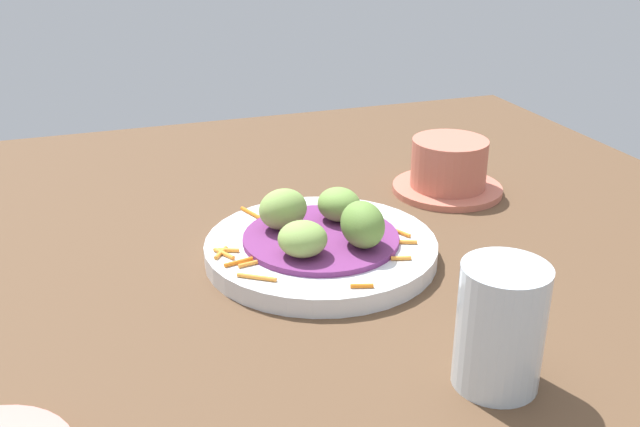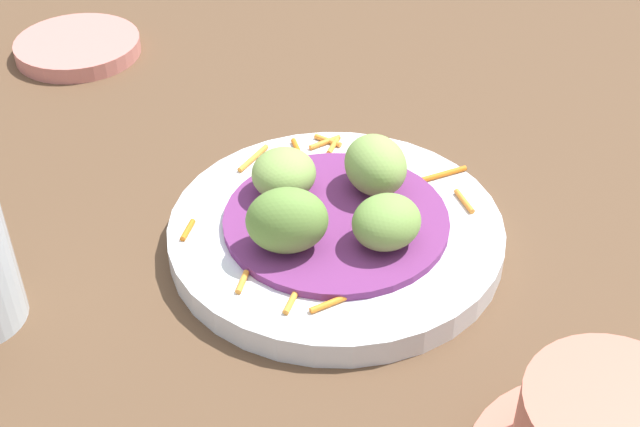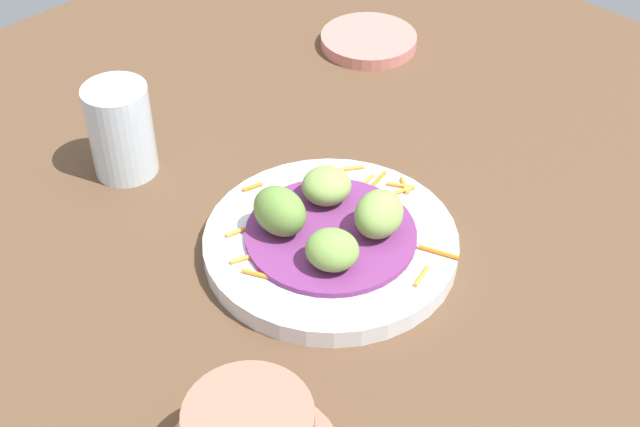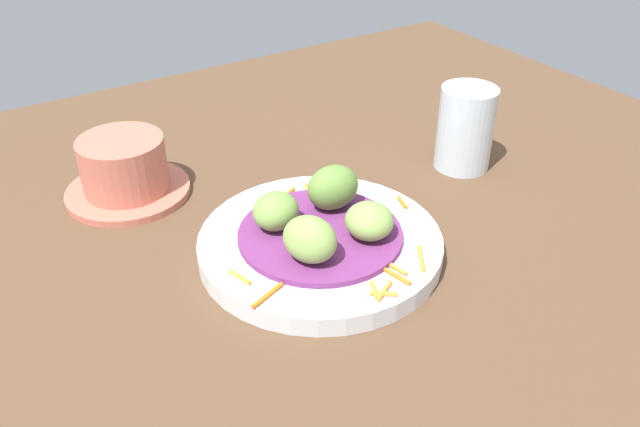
# 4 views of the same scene
# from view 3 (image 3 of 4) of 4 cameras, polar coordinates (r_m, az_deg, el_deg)

# --- Properties ---
(table_surface) EXTENTS (1.10, 1.10, 0.02)m
(table_surface) POSITION_cam_3_polar(r_m,az_deg,el_deg) (0.86, 0.69, -0.67)
(table_surface) COLOR brown
(table_surface) RESTS_ON ground
(main_plate) EXTENTS (0.23, 0.23, 0.02)m
(main_plate) POSITION_cam_3_polar(r_m,az_deg,el_deg) (0.81, 0.69, -1.97)
(main_plate) COLOR silver
(main_plate) RESTS_ON table_surface
(cabbage_bed) EXTENTS (0.16, 0.16, 0.01)m
(cabbage_bed) POSITION_cam_3_polar(r_m,az_deg,el_deg) (0.80, 0.70, -1.32)
(cabbage_bed) COLOR #702D6B
(cabbage_bed) RESTS_ON main_plate
(carrot_garnish) EXTENTS (0.21, 0.20, 0.00)m
(carrot_garnish) POSITION_cam_3_polar(r_m,az_deg,el_deg) (0.83, 2.22, 0.12)
(carrot_garnish) COLOR orange
(carrot_garnish) RESTS_ON main_plate
(guac_scoop_left) EXTENTS (0.05, 0.04, 0.04)m
(guac_scoop_left) POSITION_cam_3_polar(r_m,az_deg,el_deg) (0.79, -2.38, 0.01)
(guac_scoop_left) COLOR olive
(guac_scoop_left) RESTS_ON cabbage_bed
(guac_scoop_center) EXTENTS (0.06, 0.06, 0.03)m
(guac_scoop_center) POSITION_cam_3_polar(r_m,az_deg,el_deg) (0.76, 0.78, -2.34)
(guac_scoop_center) COLOR #759E47
(guac_scoop_center) RESTS_ON cabbage_bed
(guac_scoop_right) EXTENTS (0.06, 0.06, 0.04)m
(guac_scoop_right) POSITION_cam_3_polar(r_m,az_deg,el_deg) (0.79, 3.79, -0.03)
(guac_scoop_right) COLOR #84A851
(guac_scoop_right) RESTS_ON cabbage_bed
(guac_scoop_back) EXTENTS (0.06, 0.06, 0.03)m
(guac_scoop_back) POSITION_cam_3_polar(r_m,az_deg,el_deg) (0.82, 0.64, 1.67)
(guac_scoop_back) COLOR #84A851
(guac_scoop_back) RESTS_ON cabbage_bed
(side_plate_small) EXTENTS (0.12, 0.12, 0.01)m
(side_plate_small) POSITION_cam_3_polar(r_m,az_deg,el_deg) (1.11, 3.13, 10.97)
(side_plate_small) COLOR tan
(side_plate_small) RESTS_ON table_surface
(water_glass) EXTENTS (0.06, 0.06, 0.10)m
(water_glass) POSITION_cam_3_polar(r_m,az_deg,el_deg) (0.90, -12.62, 5.21)
(water_glass) COLOR silver
(water_glass) RESTS_ON table_surface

